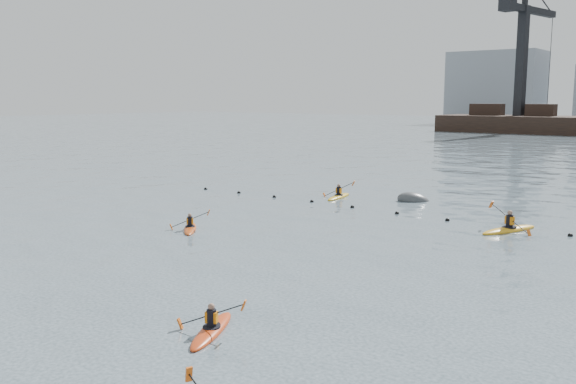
% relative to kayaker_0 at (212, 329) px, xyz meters
% --- Properties ---
extents(ground, '(400.00, 400.00, 0.00)m').
position_rel_kayaker_0_xyz_m(ground, '(-1.98, -3.73, -0.09)').
color(ground, '#34444C').
rests_on(ground, ground).
extents(float_line, '(33.24, 0.73, 0.24)m').
position_rel_kayaker_0_xyz_m(float_line, '(-2.48, 18.81, -0.06)').
color(float_line, black).
rests_on(float_line, ground).
extents(kayaker_0, '(1.88, 2.89, 1.10)m').
position_rel_kayaker_0_xyz_m(kayaker_0, '(0.00, 0.00, 0.00)').
color(kayaker_0, '#C13912').
rests_on(kayaker_0, ground).
extents(kayaker_2, '(2.37, 2.48, 1.09)m').
position_rel_kayaker_0_xyz_m(kayaker_2, '(-10.17, 8.88, -0.00)').
color(kayaker_2, '#BF4611').
rests_on(kayaker_2, ground).
extents(kayaker_3, '(2.40, 3.62, 1.46)m').
position_rel_kayaker_0_xyz_m(kayaker_3, '(2.39, 18.01, 0.02)').
color(kayaker_3, '#F0A71C').
rests_on(kayaker_3, ground).
extents(kayaker_5, '(2.21, 3.23, 1.29)m').
position_rel_kayaker_0_xyz_m(kayaker_5, '(-9.61, 21.48, 0.01)').
color(kayaker_5, gold).
rests_on(kayaker_5, ground).
extents(mooring_buoy, '(2.55, 2.40, 1.46)m').
position_rel_kayaker_0_xyz_m(mooring_buoy, '(-5.17, 23.23, -0.09)').
color(mooring_buoy, '#404446').
rests_on(mooring_buoy, ground).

